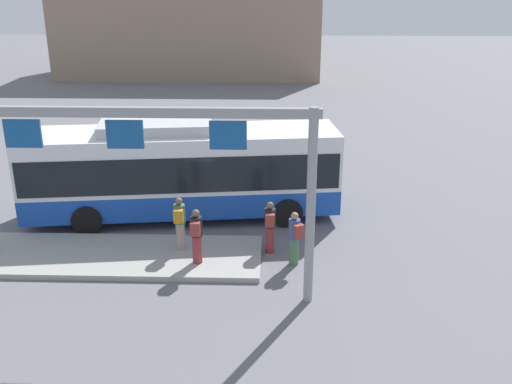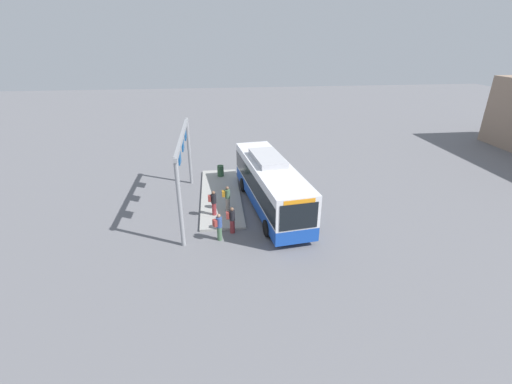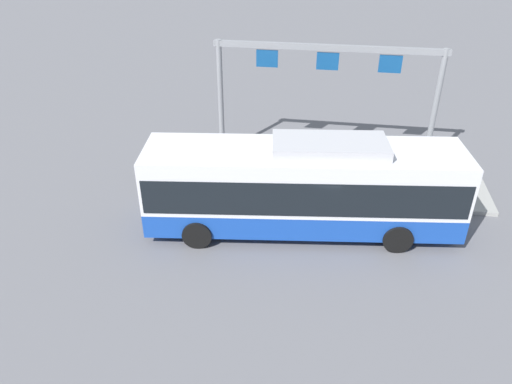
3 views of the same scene
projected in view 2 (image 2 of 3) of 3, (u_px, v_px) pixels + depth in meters
ground_plane at (270, 207)px, 23.85m from camera, size 120.00×120.00×0.00m
platform_curb at (221, 195)px, 25.45m from camera, size 10.00×2.80×0.16m
bus_main at (270, 183)px, 23.11m from camera, size 10.91×3.83×3.46m
person_boarding at (219, 226)px, 19.66m from camera, size 0.51×0.60×1.67m
person_waiting_near at (213, 202)px, 22.14m from camera, size 0.34×0.52×1.67m
person_waiting_mid at (227, 197)px, 22.80m from camera, size 0.35×0.53×1.67m
person_waiting_far at (232, 219)px, 20.41m from camera, size 0.34×0.52×1.67m
platform_sign_gantry at (184, 156)px, 22.09m from camera, size 9.46×0.24×5.20m
trash_bin at (221, 171)px, 28.50m from camera, size 0.52×0.52×0.90m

